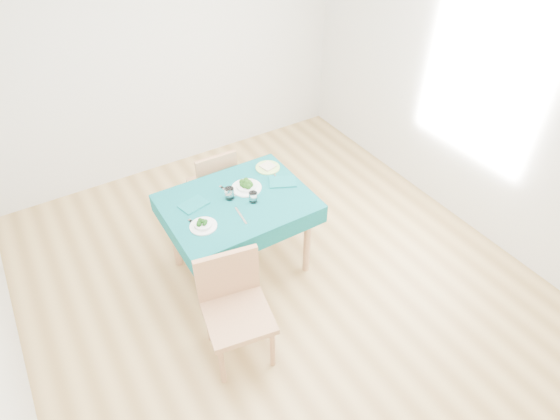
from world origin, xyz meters
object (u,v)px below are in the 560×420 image
table (240,235)px  bowl_near (203,224)px  chair_far (212,181)px  bowl_far (246,185)px  chair_near (237,304)px  side_plate (268,168)px

table → bowl_near: (-0.36, -0.14, 0.41)m
table → chair_far: chair_far is taller
chair_far → bowl_far: size_ratio=3.86×
chair_near → chair_far: bearing=81.9°
table → chair_far: 0.71m
chair_far → side_plate: (0.35, -0.44, 0.29)m
bowl_near → bowl_far: bowl_far is taller
chair_near → chair_far: size_ratio=1.18×
table → bowl_near: bowl_near is taller
chair_far → side_plate: 0.64m
bowl_far → side_plate: bearing=28.2°
table → chair_near: 0.89m
chair_far → bowl_near: size_ratio=4.65×
chair_near → side_plate: (0.85, 1.02, 0.20)m
table → side_plate: bearing=30.6°
bowl_far → bowl_near: bearing=-154.0°
bowl_far → side_plate: size_ratio=1.18×
chair_far → bowl_near: bearing=64.6°
chair_near → bowl_near: 0.67m
chair_near → chair_far: 1.55m
bowl_near → table: bearing=21.8°
chair_far → bowl_far: (0.06, -0.60, 0.32)m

